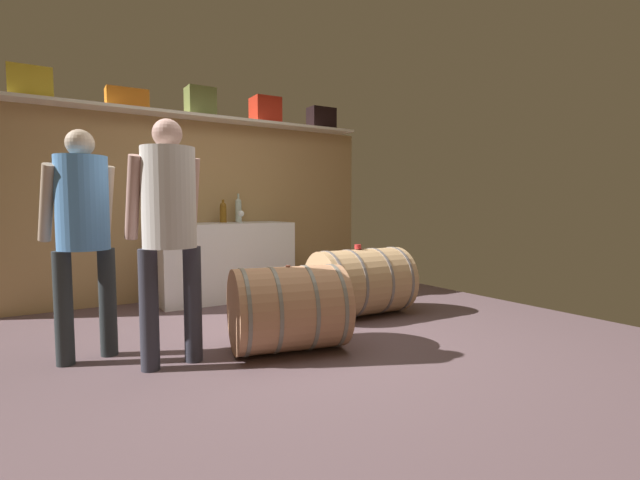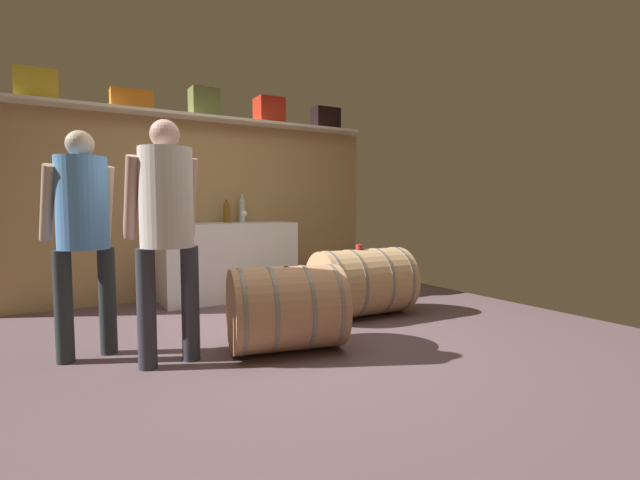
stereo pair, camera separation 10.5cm
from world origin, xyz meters
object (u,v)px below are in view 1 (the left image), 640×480
at_px(toolcase_olive, 200,102).
at_px(work_cabinet, 224,261).
at_px(wine_barrel_near, 361,282).
at_px(toolcase_black, 321,119).
at_px(toolcase_yellow, 30,83).
at_px(wine_barrel_far, 288,308).
at_px(wine_glass, 241,214).
at_px(wine_bottle_amber, 223,212).
at_px(winemaker_pouring, 169,216).
at_px(visitor_tasting, 83,220).
at_px(red_funnel, 176,220).
at_px(toolcase_red, 265,111).
at_px(tasting_cup, 358,247).
at_px(toolcase_orange, 127,99).
at_px(wine_bottle_clear, 238,210).

xyz_separation_m(toolcase_olive, work_cabinet, (0.17, -0.22, -1.81)).
distance_m(toolcase_olive, wine_barrel_near, 2.75).
bearing_deg(toolcase_black, toolcase_yellow, -178.06).
bearing_deg(wine_barrel_far, toolcase_black, 65.12).
bearing_deg(wine_glass, wine_bottle_amber, 104.44).
xyz_separation_m(wine_barrel_near, winemaker_pouring, (-1.94, -0.42, 0.68)).
xyz_separation_m(wine_barrel_far, visitor_tasting, (-1.29, 0.58, 0.66)).
xyz_separation_m(red_funnel, winemaker_pouring, (-0.53, -1.78, 0.08)).
xyz_separation_m(toolcase_red, wine_glass, (-0.51, -0.39, -1.27)).
relative_size(wine_bottle_amber, visitor_tasting, 0.17).
bearing_deg(wine_glass, work_cabinet, 128.00).
distance_m(wine_glass, red_funnel, 0.72).
relative_size(wine_barrel_far, tasting_cup, 14.36).
distance_m(wine_bottle_amber, visitor_tasting, 2.30).
bearing_deg(red_funnel, tasting_cup, -44.70).
height_order(wine_bottle_amber, visitor_tasting, visitor_tasting).
height_order(red_funnel, tasting_cup, red_funnel).
bearing_deg(tasting_cup, wine_barrel_near, 0.00).
height_order(toolcase_orange, work_cabinet, toolcase_orange).
bearing_deg(wine_bottle_amber, wine_bottle_clear, 12.47).
relative_size(wine_bottle_amber, wine_barrel_near, 0.28).
bearing_deg(winemaker_pouring, toolcase_black, 34.68).
distance_m(wine_bottle_clear, wine_glass, 0.40).
bearing_deg(toolcase_yellow, red_funnel, -15.34).
distance_m(toolcase_red, visitor_tasting, 3.06).
height_order(toolcase_olive, wine_glass, toolcase_olive).
bearing_deg(wine_barrel_near, toolcase_orange, 139.04).
distance_m(toolcase_black, winemaker_pouring, 3.55).
xyz_separation_m(wine_glass, visitor_tasting, (-1.71, -1.29, 0.00)).
height_order(work_cabinet, winemaker_pouring, winemaker_pouring).
relative_size(toolcase_red, wine_bottle_amber, 1.21).
bearing_deg(toolcase_orange, red_funnel, -39.89).
distance_m(toolcase_yellow, winemaker_pouring, 2.54).
bearing_deg(toolcase_red, wine_barrel_near, -81.20).
height_order(toolcase_orange, red_funnel, toolcase_orange).
distance_m(toolcase_black, work_cabinet, 2.33).
bearing_deg(toolcase_olive, wine_bottle_clear, -1.67).
height_order(wine_bottle_clear, visitor_tasting, visitor_tasting).
height_order(red_funnel, visitor_tasting, visitor_tasting).
relative_size(wine_barrel_near, visitor_tasting, 0.60).
distance_m(work_cabinet, wine_bottle_clear, 0.68).
height_order(wine_bottle_clear, wine_barrel_near, wine_bottle_clear).
relative_size(toolcase_orange, toolcase_olive, 1.30).
bearing_deg(tasting_cup, toolcase_yellow, 147.04).
bearing_deg(toolcase_black, work_cabinet, -169.63).
bearing_deg(toolcase_olive, wine_barrel_near, -58.66).
bearing_deg(toolcase_olive, visitor_tasting, -129.21).
distance_m(toolcase_orange, toolcase_olive, 0.79).
height_order(wine_barrel_far, winemaker_pouring, winemaker_pouring).
distance_m(toolcase_black, visitor_tasting, 3.70).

